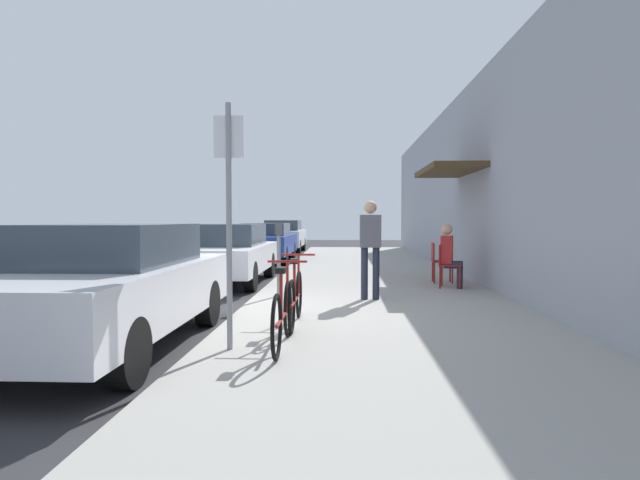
% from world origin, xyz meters
% --- Properties ---
extents(ground_plane, '(60.00, 60.00, 0.00)m').
position_xyz_m(ground_plane, '(0.00, 0.00, 0.00)').
color(ground_plane, '#2D2D30').
extents(sidewalk_slab, '(4.50, 32.00, 0.12)m').
position_xyz_m(sidewalk_slab, '(2.25, 2.00, 0.06)').
color(sidewalk_slab, '#9E9B93').
rests_on(sidewalk_slab, ground_plane).
extents(building_facade, '(1.40, 32.00, 4.63)m').
position_xyz_m(building_facade, '(4.64, 2.02, 2.32)').
color(building_facade, '#999EA8').
rests_on(building_facade, ground_plane).
extents(parked_car_0, '(1.80, 4.40, 1.44)m').
position_xyz_m(parked_car_0, '(-1.10, -1.97, 0.75)').
color(parked_car_0, silver).
rests_on(parked_car_0, ground_plane).
extents(parked_car_1, '(1.80, 4.40, 1.39)m').
position_xyz_m(parked_car_1, '(-1.10, 4.18, 0.72)').
color(parked_car_1, silver).
rests_on(parked_car_1, ground_plane).
extents(parked_car_2, '(1.80, 4.40, 1.37)m').
position_xyz_m(parked_car_2, '(-1.10, 10.26, 0.72)').
color(parked_car_2, navy).
rests_on(parked_car_2, ground_plane).
extents(parked_car_3, '(1.80, 4.40, 1.46)m').
position_xyz_m(parked_car_3, '(-1.10, 15.62, 0.76)').
color(parked_car_3, silver).
rests_on(parked_car_3, ground_plane).
extents(parking_meter, '(0.12, 0.10, 1.32)m').
position_xyz_m(parking_meter, '(0.45, 1.43, 0.89)').
color(parking_meter, slate).
rests_on(parking_meter, sidewalk_slab).
extents(street_sign, '(0.32, 0.06, 2.60)m').
position_xyz_m(street_sign, '(0.40, -2.41, 1.64)').
color(street_sign, gray).
rests_on(street_sign, sidewalk_slab).
extents(bicycle_0, '(0.46, 1.71, 0.90)m').
position_xyz_m(bicycle_0, '(0.95, -2.30, 0.48)').
color(bicycle_0, black).
rests_on(bicycle_0, sidewalk_slab).
extents(bicycle_1, '(0.46, 1.71, 0.90)m').
position_xyz_m(bicycle_1, '(0.98, -1.12, 0.48)').
color(bicycle_1, black).
rests_on(bicycle_1, sidewalk_slab).
extents(cafe_chair_0, '(0.54, 0.54, 0.87)m').
position_xyz_m(cafe_chair_0, '(3.70, 2.71, 0.62)').
color(cafe_chair_0, maroon).
rests_on(cafe_chair_0, sidewalk_slab).
extents(seated_patron_0, '(0.50, 0.45, 1.29)m').
position_xyz_m(seated_patron_0, '(3.76, 2.69, 0.82)').
color(seated_patron_0, '#232838').
rests_on(seated_patron_0, sidewalk_slab).
extents(cafe_chair_1, '(0.47, 0.47, 0.87)m').
position_xyz_m(cafe_chair_1, '(3.70, 3.56, 0.62)').
color(cafe_chair_1, maroon).
rests_on(cafe_chair_1, sidewalk_slab).
extents(pedestrian_standing, '(0.36, 0.22, 1.70)m').
position_xyz_m(pedestrian_standing, '(2.07, 1.10, 1.12)').
color(pedestrian_standing, '#232838').
rests_on(pedestrian_standing, sidewalk_slab).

